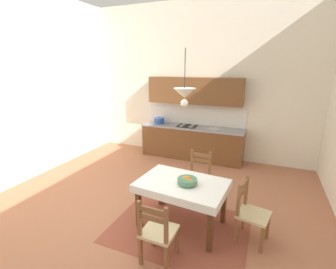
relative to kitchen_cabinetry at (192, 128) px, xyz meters
The scene contains 10 objects.
ground_plane 3.15m from the kitchen_cabinetry, 88.95° to the right, with size 6.72×7.17×0.10m, color #AD6B4C.
wall_back 1.25m from the kitchen_cabinetry, 80.54° to the left, with size 6.72×0.12×4.12m, color silver.
area_rug 3.24m from the kitchen_cabinetry, 76.18° to the right, with size 2.10×1.60×0.01m, color brown.
kitchen_cabinetry is the anchor object (origin of this frame).
dining_table 3.04m from the kitchen_cabinetry, 75.73° to the right, with size 1.42×1.01×0.75m.
dining_chair_window_side 3.41m from the kitchen_cabinetry, 58.27° to the right, with size 0.49×0.49×0.93m.
dining_chair_kitchen_side 2.23m from the kitchen_cabinetry, 69.65° to the right, with size 0.44×0.44×0.93m.
dining_chair_camera_side 3.87m from the kitchen_cabinetry, 79.25° to the right, with size 0.43×0.43×0.93m.
fruit_bowl 3.08m from the kitchen_cabinetry, 74.22° to the right, with size 0.30×0.30×0.12m.
pendant_lamp 3.20m from the kitchen_cabinetry, 75.65° to the right, with size 0.32×0.32×0.80m.
Camera 1 is at (1.78, -3.11, 2.48)m, focal length 25.65 mm.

